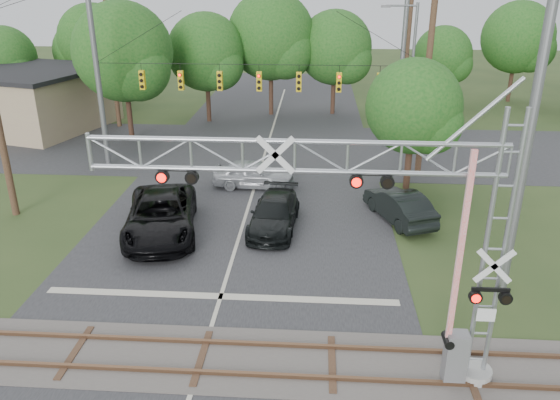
# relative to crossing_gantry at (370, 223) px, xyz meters

# --- Properties ---
(road_main) EXTENTS (14.00, 90.00, 0.02)m
(road_main) POSITION_rel_crossing_gantry_xyz_m (-4.81, 8.37, -4.91)
(road_main) COLOR #27272A
(road_main) RESTS_ON ground
(road_cross) EXTENTS (90.00, 12.00, 0.02)m
(road_cross) POSITION_rel_crossing_gantry_xyz_m (-4.81, 22.37, -4.91)
(road_cross) COLOR #27272A
(road_cross) RESTS_ON ground
(railroad_track) EXTENTS (90.00, 3.20, 0.17)m
(railroad_track) POSITION_rel_crossing_gantry_xyz_m (-4.81, 0.37, -4.89)
(railroad_track) COLOR #504945
(railroad_track) RESTS_ON ground
(crossing_gantry) EXTENTS (11.22, 1.03, 8.03)m
(crossing_gantry) POSITION_rel_crossing_gantry_xyz_m (0.00, 0.00, 0.00)
(crossing_gantry) COLOR #969591
(crossing_gantry) RESTS_ON ground
(traffic_signal_span) EXTENTS (19.34, 0.36, 11.50)m
(traffic_signal_span) POSITION_rel_crossing_gantry_xyz_m (-3.93, 18.37, 0.73)
(traffic_signal_span) COLOR slate
(traffic_signal_span) RESTS_ON ground
(pickup_black) EXTENTS (4.25, 7.04, 1.83)m
(pickup_black) POSITION_rel_crossing_gantry_xyz_m (-8.36, 8.97, -4.01)
(pickup_black) COLOR black
(pickup_black) RESTS_ON ground
(car_dark) EXTENTS (2.37, 5.13, 1.45)m
(car_dark) POSITION_rel_crossing_gantry_xyz_m (-3.31, 9.90, -4.20)
(car_dark) COLOR black
(car_dark) RESTS_ON ground
(sedan_silver) EXTENTS (4.58, 1.97, 1.54)m
(sedan_silver) POSITION_rel_crossing_gantry_xyz_m (-4.84, 15.21, -4.15)
(sedan_silver) COLOR #9B9FA3
(sedan_silver) RESTS_ON ground
(suv_dark) EXTENTS (3.20, 4.87, 1.52)m
(suv_dark) POSITION_rel_crossing_gantry_xyz_m (2.59, 11.23, -4.16)
(suv_dark) COLOR black
(suv_dark) RESTS_ON ground
(streetlight) EXTENTS (2.48, 0.26, 9.31)m
(streetlight) POSITION_rel_crossing_gantry_xyz_m (4.81, 25.45, 0.28)
(streetlight) COLOR slate
(streetlight) RESTS_ON ground
(utility_poles) EXTENTS (24.90, 29.98, 14.10)m
(utility_poles) POSITION_rel_crossing_gantry_xyz_m (-2.97, 20.84, 1.22)
(utility_poles) COLOR #3C261C
(utility_poles) RESTS_ON ground
(treeline) EXTENTS (53.76, 29.24, 9.97)m
(treeline) POSITION_rel_crossing_gantry_xyz_m (-4.72, 31.73, 0.62)
(treeline) COLOR #3B261B
(treeline) RESTS_ON ground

